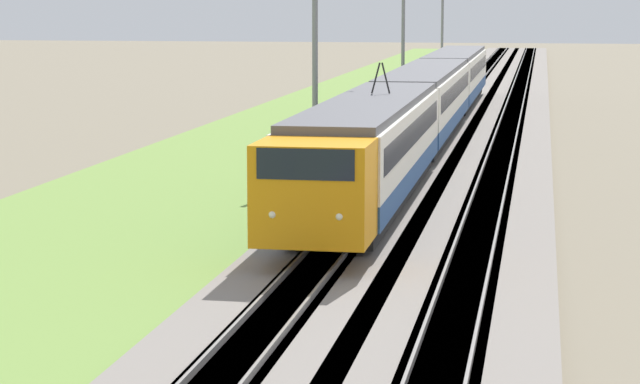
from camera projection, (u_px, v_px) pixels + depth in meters
name	position (u px, v px, depth m)	size (l,w,h in m)	color
ballast_main	(428.00, 139.00, 62.25)	(240.00, 4.40, 0.30)	gray
ballast_adjacent	(505.00, 141.00, 61.59)	(240.00, 4.40, 0.30)	gray
track_main	(428.00, 139.00, 62.25)	(240.00, 1.57, 0.45)	#4C4238
track_adjacent	(505.00, 140.00, 61.59)	(240.00, 1.57, 0.45)	#4C4238
grass_verge	(310.00, 139.00, 63.31)	(240.00, 13.96, 0.12)	olive
passenger_train	(426.00, 99.00, 60.56)	(62.34, 3.01, 4.87)	orange
catenary_mast_mid	(317.00, 68.00, 47.55)	(0.22, 2.56, 8.59)	slate
catenary_mast_far	(404.00, 39.00, 77.20)	(0.22, 2.56, 8.98)	slate
catenary_mast_distant	(443.00, 33.00, 106.92)	(0.22, 2.56, 8.29)	slate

